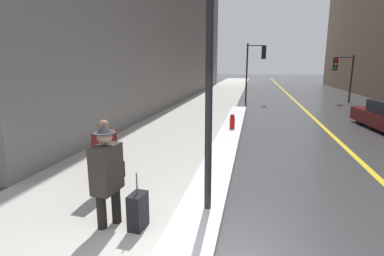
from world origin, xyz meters
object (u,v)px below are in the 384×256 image
Objects in this scene: rolling_suitcase at (138,211)px; traffic_light_far at (341,69)px; fire_hydrant at (232,123)px; traffic_light_near at (257,60)px; pedestrian_in_fedora at (107,172)px; pedestrian_with_shoulder_bag at (106,152)px; lamp_post at (210,20)px.

traffic_light_far is at bearing 163.69° from rolling_suitcase.
traffic_light_far is 4.60× the size of fire_hydrant.
traffic_light_near reaches higher than pedestrian_in_fedora.
traffic_light_near is at bearing 175.18° from pedestrian_with_shoulder_bag.
traffic_light_near is 4.22× the size of rolling_suitcase.
pedestrian_in_fedora reaches higher than pedestrian_with_shoulder_bag.
pedestrian_with_shoulder_bag is 1.59× the size of rolling_suitcase.
fire_hydrant is at bearing 178.59° from rolling_suitcase.
pedestrian_in_fedora is 1.13× the size of pedestrian_with_shoulder_bag.
traffic_light_far is 20.21m from pedestrian_in_fedora.
traffic_light_near reaches higher than rolling_suitcase.
lamp_post is 3.21m from rolling_suitcase.
lamp_post reaches higher than traffic_light_near.
pedestrian_in_fedora is 0.80m from rolling_suitcase.
rolling_suitcase is (-7.51, -18.51, -2.01)m from traffic_light_far.
traffic_light_far reaches higher than fire_hydrant.
lamp_post reaches higher than rolling_suitcase.
lamp_post is 3.24× the size of pedestrian_in_fedora.
fire_hydrant is at bearing -91.76° from traffic_light_near.
pedestrian_in_fedora is 7.61m from fire_hydrant.
traffic_light_near is at bearing 179.82° from rolling_suitcase.
traffic_light_far is at bearing 70.01° from lamp_post.
traffic_light_near reaches higher than fire_hydrant.
fire_hydrant is (2.14, 6.16, -0.49)m from pedestrian_with_shoulder_bag.
fire_hydrant is (1.43, 7.45, -0.59)m from pedestrian_in_fedora.
pedestrian_in_fedora reaches higher than rolling_suitcase.
rolling_suitcase is (0.49, 0.00, -0.63)m from pedestrian_in_fedora.
pedestrian_in_fedora is 1.48m from pedestrian_with_shoulder_bag.
traffic_light_near is 10.34m from fire_hydrant.
pedestrian_in_fedora is 1.80× the size of rolling_suitcase.
traffic_light_near is 1.24× the size of traffic_light_far.
lamp_post is at bearing 79.98° from pedestrian_with_shoulder_bag.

